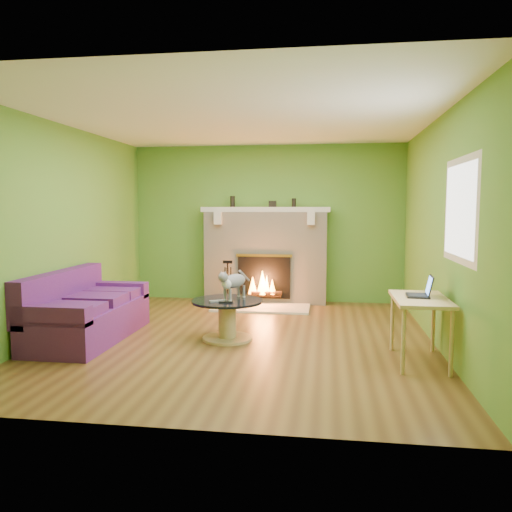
{
  "coord_description": "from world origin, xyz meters",
  "views": [
    {
      "loc": [
        1.01,
        -5.81,
        1.58
      ],
      "look_at": [
        0.12,
        0.4,
        0.96
      ],
      "focal_mm": 35.0,
      "sensor_mm": 36.0,
      "label": 1
    }
  ],
  "objects_px": {
    "coffee_table": "(227,317)",
    "desk": "(420,305)",
    "sofa": "(85,313)",
    "cat": "(234,284)"
  },
  "relations": [
    {
      "from": "coffee_table",
      "to": "desk",
      "type": "xyz_separation_m",
      "value": [
        2.11,
        -0.58,
        0.31
      ]
    },
    {
      "from": "sofa",
      "to": "cat",
      "type": "relative_size",
      "value": 3.13
    },
    {
      "from": "sofa",
      "to": "desk",
      "type": "height_order",
      "value": "sofa"
    },
    {
      "from": "coffee_table",
      "to": "desk",
      "type": "relative_size",
      "value": 0.94
    },
    {
      "from": "sofa",
      "to": "coffee_table",
      "type": "height_order",
      "value": "sofa"
    },
    {
      "from": "sofa",
      "to": "desk",
      "type": "bearing_deg",
      "value": -5.75
    },
    {
      "from": "sofa",
      "to": "cat",
      "type": "height_order",
      "value": "cat"
    },
    {
      "from": "sofa",
      "to": "desk",
      "type": "distance_m",
      "value": 3.84
    },
    {
      "from": "sofa",
      "to": "coffee_table",
      "type": "relative_size",
      "value": 2.14
    },
    {
      "from": "coffee_table",
      "to": "cat",
      "type": "height_order",
      "value": "cat"
    }
  ]
}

